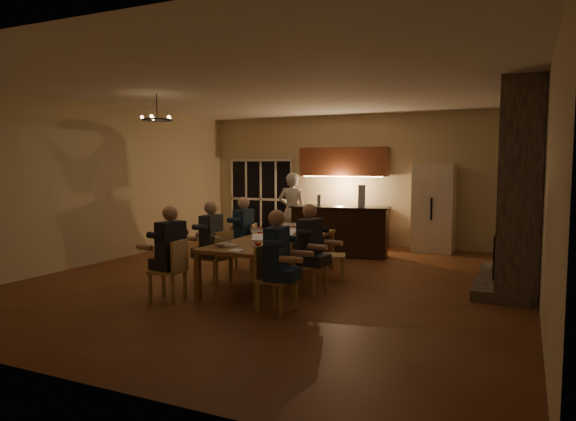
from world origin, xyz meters
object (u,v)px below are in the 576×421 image
at_px(can_silver, 255,240).
at_px(plate_near, 277,244).
at_px(mug_front, 260,238).
at_px(plate_far, 312,234).
at_px(chair_left_mid, 215,257).
at_px(laptop_e, 290,224).
at_px(refrigerator, 434,208).
at_px(standing_person, 292,211).
at_px(redcup_near, 258,247).
at_px(can_cola, 300,225).
at_px(person_left_far, 244,234).
at_px(laptop_c, 260,230).
at_px(redcup_far, 315,226).
at_px(person_left_mid, 211,243).
at_px(redcup_mid, 260,231).
at_px(plate_left, 226,244).
at_px(chair_right_mid, 309,265).
at_px(mug_mid, 295,231).
at_px(chandelier, 157,120).
at_px(laptop_a, 228,238).
at_px(laptop_d, 284,233).
at_px(chair_left_far, 243,248).
at_px(mug_back, 275,228).
at_px(person_right_mid, 310,249).
at_px(bar_island, 340,231).
at_px(chair_right_far, 332,255).
at_px(laptop_b, 262,239).
at_px(person_right_near, 277,262).
at_px(chair_right_near, 277,279).
at_px(laptop_f, 314,226).
at_px(can_right, 300,234).
at_px(chair_left_near, 168,270).
at_px(bar_blender, 362,196).
at_px(bar_bottle, 319,200).
at_px(person_left_near, 171,253).

relative_size(can_silver, plate_near, 0.50).
xyz_separation_m(mug_front, plate_far, (0.43, 1.14, -0.04)).
distance_m(chair_left_mid, laptop_e, 1.73).
height_order(refrigerator, standing_person, refrigerator).
distance_m(redcup_near, can_cola, 2.75).
relative_size(person_left_far, mug_front, 13.80).
relative_size(laptop_c, redcup_far, 2.67).
distance_m(person_left_mid, redcup_mid, 1.01).
bearing_deg(plate_left, mug_front, 58.18).
bearing_deg(chair_right_mid, person_left_far, 67.35).
height_order(mug_front, mug_mid, same).
height_order(chandelier, laptop_a, chandelier).
height_order(chandelier, laptop_d, chandelier).
bearing_deg(chair_left_far, mug_back, 108.45).
height_order(mug_mid, redcup_mid, redcup_mid).
relative_size(person_right_mid, person_left_far, 1.00).
distance_m(bar_island, redcup_mid, 2.60).
bearing_deg(laptop_e, laptop_a, 71.85).
xyz_separation_m(redcup_far, can_silver, (-0.16, -2.07, 0.00)).
relative_size(mug_mid, redcup_far, 0.83).
bearing_deg(mug_mid, plate_far, 16.85).
distance_m(chair_right_far, mug_mid, 0.83).
bearing_deg(laptop_a, laptop_b, -120.71).
relative_size(chair_left_mid, laptop_d, 2.78).
bearing_deg(person_right_near, chair_right_near, 17.32).
height_order(laptop_a, laptop_f, same).
bearing_deg(chair_right_far, chair_right_mid, 161.32).
xyz_separation_m(laptop_a, can_right, (0.60, 1.32, -0.05)).
height_order(chair_right_mid, laptop_d, laptop_d).
distance_m(chair_left_near, laptop_e, 2.86).
xyz_separation_m(refrigerator, chair_left_far, (-2.79, -3.82, -0.55)).
relative_size(laptop_e, redcup_mid, 2.67).
bearing_deg(chandelier, bar_blender, 49.82).
bearing_deg(mug_back, chair_left_far, -143.58).
xyz_separation_m(bar_island, person_right_near, (0.67, -4.46, 0.15)).
bearing_deg(redcup_mid, laptop_b, -60.34).
relative_size(standing_person, mug_mid, 17.96).
xyz_separation_m(chair_left_far, can_cola, (0.74, 0.91, 0.37)).
xyz_separation_m(person_right_mid, mug_front, (-0.86, 0.02, 0.11)).
relative_size(chair_left_near, chandelier, 1.66).
relative_size(redcup_mid, plate_far, 0.45).
bearing_deg(laptop_b, bar_bottle, 73.66).
bearing_deg(laptop_b, plate_left, 165.49).
xyz_separation_m(chandelier, mug_front, (2.08, -0.11, -1.95)).
relative_size(chandelier, redcup_near, 4.48).
relative_size(person_left_far, plate_far, 5.18).
relative_size(chair_left_near, laptop_c, 2.78).
height_order(person_left_near, chandelier, chandelier).
relative_size(laptop_c, mug_front, 3.20).
height_order(person_right_mid, plate_far, person_right_mid).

